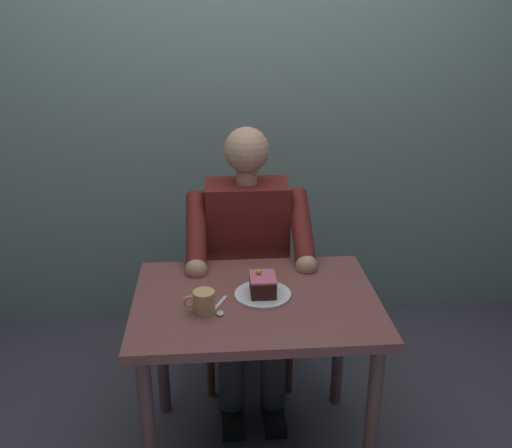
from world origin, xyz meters
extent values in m
plane|color=#47434E|center=(0.00, 0.00, 0.00)|extent=(14.00, 14.00, 0.00)
cube|color=gray|center=(0.00, -1.12, 1.50)|extent=(6.40, 0.12, 3.00)
cube|color=brown|center=(0.00, 0.00, 0.68)|extent=(0.89, 0.66, 0.04)
cylinder|color=brown|center=(-0.39, 0.27, 0.34)|extent=(0.05, 0.05, 0.68)
cylinder|color=brown|center=(0.39, 0.27, 0.34)|extent=(0.05, 0.05, 0.68)
cylinder|color=brown|center=(-0.39, -0.27, 0.34)|extent=(0.05, 0.05, 0.68)
cylinder|color=brown|center=(0.39, -0.27, 0.34)|extent=(0.05, 0.05, 0.68)
cube|color=brown|center=(0.00, -0.53, 0.42)|extent=(0.42, 0.42, 0.04)
cube|color=brown|center=(0.00, -0.72, 0.67)|extent=(0.38, 0.04, 0.45)
cylinder|color=brown|center=(-0.18, -0.35, 0.21)|extent=(0.04, 0.04, 0.42)
cylinder|color=brown|center=(0.18, -0.35, 0.21)|extent=(0.04, 0.04, 0.42)
cylinder|color=brown|center=(-0.18, -0.71, 0.21)|extent=(0.04, 0.04, 0.42)
cylinder|color=brown|center=(0.18, -0.71, 0.21)|extent=(0.04, 0.04, 0.42)
cube|color=maroon|center=(0.00, -0.51, 0.71)|extent=(0.36, 0.22, 0.53)
sphere|color=tan|center=(0.00, -0.51, 1.12)|extent=(0.19, 0.19, 0.19)
cylinder|color=tan|center=(0.00, -0.51, 1.01)|extent=(0.09, 0.09, 0.06)
cylinder|color=maroon|center=(-0.22, -0.37, 0.83)|extent=(0.08, 0.33, 0.26)
sphere|color=tan|center=(-0.22, -0.21, 0.72)|extent=(0.09, 0.09, 0.09)
cylinder|color=maroon|center=(0.22, -0.37, 0.83)|extent=(0.08, 0.33, 0.26)
sphere|color=tan|center=(0.22, -0.21, 0.72)|extent=(0.09, 0.09, 0.09)
cylinder|color=#343333|center=(-0.09, -0.39, 0.42)|extent=(0.13, 0.38, 0.14)
cylinder|color=#343333|center=(0.09, -0.39, 0.42)|extent=(0.13, 0.38, 0.14)
cylinder|color=#343333|center=(-0.09, -0.21, 0.20)|extent=(0.11, 0.11, 0.40)
cube|color=black|center=(-0.09, -0.15, 0.03)|extent=(0.09, 0.22, 0.05)
cylinder|color=#343333|center=(0.09, -0.21, 0.20)|extent=(0.11, 0.11, 0.40)
cube|color=black|center=(0.09, -0.15, 0.03)|extent=(0.09, 0.22, 0.05)
cylinder|color=white|center=(-0.03, -0.02, 0.71)|extent=(0.21, 0.21, 0.01)
cube|color=#3B1815|center=(-0.03, -0.02, 0.74)|extent=(0.09, 0.11, 0.06)
cube|color=#C95E75|center=(-0.03, -0.02, 0.78)|extent=(0.09, 0.11, 0.01)
sphere|color=gold|center=(-0.01, -0.03, 0.79)|extent=(0.02, 0.02, 0.02)
cylinder|color=tan|center=(0.19, 0.09, 0.74)|extent=(0.08, 0.08, 0.08)
torus|color=tan|center=(0.24, 0.09, 0.75)|extent=(0.05, 0.01, 0.05)
cylinder|color=black|center=(0.19, 0.09, 0.78)|extent=(0.07, 0.07, 0.01)
cube|color=silver|center=(0.13, 0.03, 0.71)|extent=(0.06, 0.10, 0.01)
ellipsoid|color=silver|center=(0.13, 0.10, 0.71)|extent=(0.03, 0.04, 0.01)
camera|label=1|loc=(0.14, 1.79, 1.72)|focal=39.53mm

